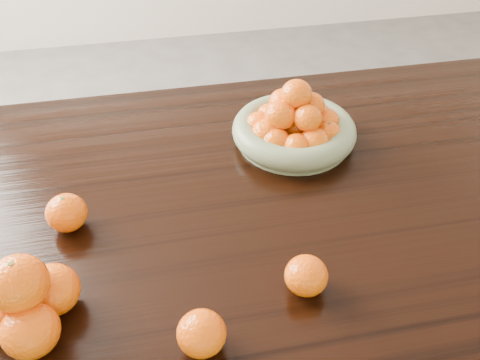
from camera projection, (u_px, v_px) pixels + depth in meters
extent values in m
cube|color=black|center=(253.00, 209.00, 1.11)|extent=(2.00, 1.00, 0.04)
cylinder|color=gray|center=(293.00, 140.00, 1.26)|extent=(0.26, 0.26, 0.01)
torus|color=gray|center=(294.00, 130.00, 1.24)|extent=(0.29, 0.29, 0.06)
ellipsoid|color=orange|center=(325.00, 122.00, 1.25)|extent=(0.07, 0.07, 0.07)
ellipsoid|color=orange|center=(316.00, 115.00, 1.27)|extent=(0.07, 0.07, 0.06)
ellipsoid|color=orange|center=(302.00, 108.00, 1.29)|extent=(0.07, 0.07, 0.07)
ellipsoid|color=orange|center=(283.00, 107.00, 1.29)|extent=(0.07, 0.07, 0.07)
ellipsoid|color=orange|center=(269.00, 116.00, 1.27)|extent=(0.06, 0.06, 0.06)
ellipsoid|color=orange|center=(259.00, 125.00, 1.24)|extent=(0.07, 0.07, 0.06)
ellipsoid|color=orange|center=(267.00, 134.00, 1.21)|extent=(0.07, 0.07, 0.07)
ellipsoid|color=orange|center=(276.00, 142.00, 1.19)|extent=(0.07, 0.07, 0.06)
ellipsoid|color=orange|center=(297.00, 147.00, 1.17)|extent=(0.06, 0.06, 0.06)
ellipsoid|color=orange|center=(314.00, 142.00, 1.18)|extent=(0.07, 0.07, 0.06)
ellipsoid|color=orange|center=(328.00, 134.00, 1.21)|extent=(0.06, 0.06, 0.06)
ellipsoid|color=orange|center=(297.00, 127.00, 1.23)|extent=(0.07, 0.07, 0.06)
ellipsoid|color=orange|center=(311.00, 105.00, 1.22)|extent=(0.06, 0.06, 0.06)
ellipsoid|color=orange|center=(284.00, 103.00, 1.23)|extent=(0.07, 0.07, 0.07)
ellipsoid|color=orange|center=(281.00, 115.00, 1.19)|extent=(0.07, 0.07, 0.07)
ellipsoid|color=orange|center=(308.00, 118.00, 1.18)|extent=(0.06, 0.06, 0.06)
ellipsoid|color=orange|center=(297.00, 94.00, 1.19)|extent=(0.07, 0.07, 0.07)
ellipsoid|color=orange|center=(30.00, 331.00, 0.81)|extent=(0.09, 0.09, 0.08)
ellipsoid|color=orange|center=(53.00, 290.00, 0.87)|extent=(0.09, 0.09, 0.08)
ellipsoid|color=orange|center=(1.00, 304.00, 0.85)|extent=(0.09, 0.09, 0.08)
ellipsoid|color=orange|center=(18.00, 283.00, 0.80)|extent=(0.09, 0.09, 0.09)
ellipsoid|color=orange|center=(66.00, 213.00, 1.02)|extent=(0.08, 0.08, 0.07)
ellipsoid|color=orange|center=(201.00, 333.00, 0.81)|extent=(0.08, 0.08, 0.07)
ellipsoid|color=orange|center=(306.00, 276.00, 0.90)|extent=(0.07, 0.07, 0.07)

